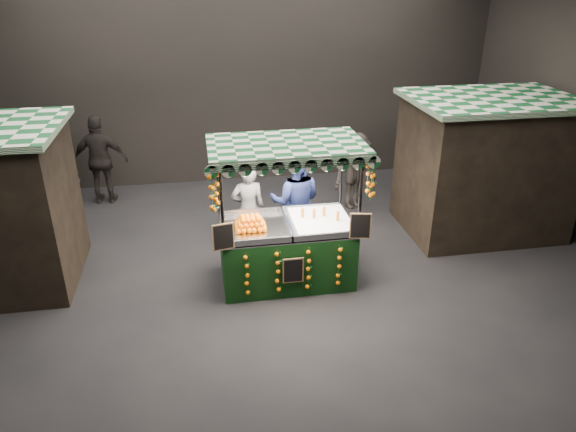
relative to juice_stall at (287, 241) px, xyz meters
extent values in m
plane|color=black|center=(-0.41, -0.21, -0.73)|extent=(12.00, 12.00, 0.00)
cube|color=black|center=(-0.41, 4.79, 1.77)|extent=(12.00, 0.10, 5.00)
cube|color=black|center=(-0.41, -5.21, 1.77)|extent=(12.00, 0.10, 5.00)
cube|color=black|center=(3.99, 1.29, 0.52)|extent=(2.80, 2.00, 2.50)
cube|color=#114D22|center=(3.99, 1.29, 1.82)|extent=(3.00, 2.20, 0.10)
cube|color=black|center=(-0.01, 0.04, -0.26)|extent=(2.09, 1.14, 0.95)
cube|color=#A9ACB0|center=(-0.01, 0.04, 0.24)|extent=(2.09, 1.14, 0.04)
cylinder|color=black|center=(-1.03, -0.50, 0.41)|extent=(0.05, 0.05, 2.28)
cylinder|color=black|center=(1.01, -0.50, 0.41)|extent=(0.05, 0.05, 2.28)
cylinder|color=black|center=(-1.03, 0.58, 0.41)|extent=(0.05, 0.05, 2.28)
cylinder|color=black|center=(1.01, 0.58, 0.41)|extent=(0.05, 0.05, 2.28)
cube|color=#114D22|center=(-0.01, 0.04, 1.59)|extent=(2.33, 1.38, 0.08)
cube|color=white|center=(0.56, 0.04, 0.29)|extent=(0.93, 1.03, 0.08)
cube|color=black|center=(-1.04, -0.56, 0.46)|extent=(0.32, 0.09, 0.42)
cube|color=black|center=(1.02, -0.56, 0.46)|extent=(0.32, 0.09, 0.42)
cube|color=black|center=(-0.01, -0.57, -0.21)|extent=(0.32, 0.02, 0.42)
imported|color=slate|center=(-0.51, 1.15, 0.09)|extent=(0.62, 0.43, 1.65)
imported|color=navy|center=(0.32, 1.01, 0.23)|extent=(1.07, 0.92, 1.92)
imported|color=#2E2926|center=(-3.79, 2.17, 0.14)|extent=(0.68, 0.49, 1.75)
imported|color=#2D2625|center=(3.63, 1.60, 0.22)|extent=(1.05, 0.89, 1.90)
imported|color=black|center=(-3.37, 3.88, 0.24)|extent=(1.18, 0.59, 1.94)
imported|color=#2E2925|center=(1.91, 2.68, 0.09)|extent=(1.21, 0.96, 1.64)
imported|color=#292521|center=(-4.21, 3.72, 0.23)|extent=(1.11, 1.06, 1.91)
camera|label=1|loc=(-1.29, -7.43, 4.00)|focal=33.25mm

